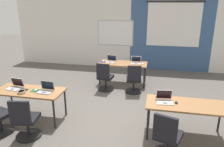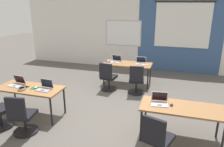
{
  "view_description": "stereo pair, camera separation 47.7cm",
  "coord_description": "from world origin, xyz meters",
  "px_view_note": "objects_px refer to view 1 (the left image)",
  "views": [
    {
      "loc": [
        1.11,
        -4.81,
        2.67
      ],
      "look_at": [
        -0.01,
        0.46,
        0.91
      ],
      "focal_mm": 35.15,
      "sensor_mm": 36.0,
      "label": 1
    },
    {
      "loc": [
        1.57,
        -4.69,
        2.67
      ],
      "look_at": [
        -0.01,
        0.46,
        0.91
      ],
      "focal_mm": 35.15,
      "sensor_mm": 36.0,
      "label": 2
    }
  ],
  "objects_px": {
    "desk_far_center": "(123,65)",
    "mouse_near_right_inner": "(176,102)",
    "chair_near_right_inner": "(167,139)",
    "laptop_near_left_inner": "(46,90)",
    "laptop_far_left": "(111,60)",
    "desk_near_right": "(186,107)",
    "chair_far_right": "(134,81)",
    "snack_bowl": "(22,92)",
    "laptop_far_right": "(136,62)",
    "mouse_near_left_inner": "(36,90)",
    "laptop_near_left_end": "(15,86)",
    "laptop_near_right_inner": "(164,100)",
    "mouse_near_left_end": "(23,89)",
    "mouse_far_left": "(103,61)",
    "desk_near_left": "(29,93)",
    "mouse_far_right": "(143,64)",
    "chair_near_left_inner": "(26,122)",
    "chair_far_left": "(105,79)"
  },
  "relations": [
    {
      "from": "desk_far_center",
      "to": "mouse_near_right_inner",
      "type": "distance_m",
      "value": 3.2
    },
    {
      "from": "chair_near_right_inner",
      "to": "mouse_near_right_inner",
      "type": "bearing_deg",
      "value": -83.97
    },
    {
      "from": "laptop_near_left_inner",
      "to": "laptop_far_left",
      "type": "xyz_separation_m",
      "value": [
        0.9,
        2.86,
        -0.0
      ]
    },
    {
      "from": "desk_near_right",
      "to": "chair_far_right",
      "type": "height_order",
      "value": "chair_far_right"
    },
    {
      "from": "chair_near_right_inner",
      "to": "snack_bowl",
      "type": "bearing_deg",
      "value": 8.3
    },
    {
      "from": "laptop_far_right",
      "to": "chair_far_right",
      "type": "relative_size",
      "value": 0.38
    },
    {
      "from": "mouse_near_left_inner",
      "to": "laptop_near_left_end",
      "type": "height_order",
      "value": "laptop_near_left_end"
    },
    {
      "from": "desk_near_right",
      "to": "laptop_near_right_inner",
      "type": "xyz_separation_m",
      "value": [
        -0.44,
        0.02,
        0.11
      ]
    },
    {
      "from": "laptop_far_left",
      "to": "mouse_near_left_inner",
      "type": "bearing_deg",
      "value": -107.81
    },
    {
      "from": "desk_far_center",
      "to": "mouse_near_left_end",
      "type": "relative_size",
      "value": 15.0
    },
    {
      "from": "desk_far_center",
      "to": "mouse_far_left",
      "type": "xyz_separation_m",
      "value": [
        -0.68,
        0.02,
        0.08
      ]
    },
    {
      "from": "desk_near_left",
      "to": "laptop_near_left_inner",
      "type": "relative_size",
      "value": 4.66
    },
    {
      "from": "desk_near_left",
      "to": "desk_near_right",
      "type": "xyz_separation_m",
      "value": [
        3.5,
        0.0,
        0.0
      ]
    },
    {
      "from": "desk_near_left",
      "to": "laptop_far_left",
      "type": "bearing_deg",
      "value": 65.16
    },
    {
      "from": "mouse_far_right",
      "to": "chair_near_left_inner",
      "type": "relative_size",
      "value": 0.12
    },
    {
      "from": "desk_near_right",
      "to": "laptop_far_left",
      "type": "distance_m",
      "value": 3.6
    },
    {
      "from": "chair_far_left",
      "to": "snack_bowl",
      "type": "distance_m",
      "value": 2.66
    },
    {
      "from": "laptop_near_left_end",
      "to": "chair_far_left",
      "type": "distance_m",
      "value": 2.66
    },
    {
      "from": "laptop_near_left_end",
      "to": "mouse_near_left_end",
      "type": "bearing_deg",
      "value": -11.49
    },
    {
      "from": "mouse_far_right",
      "to": "laptop_near_left_inner",
      "type": "relative_size",
      "value": 0.33
    },
    {
      "from": "snack_bowl",
      "to": "laptop_near_right_inner",
      "type": "bearing_deg",
      "value": 3.89
    },
    {
      "from": "laptop_near_right_inner",
      "to": "mouse_near_right_inner",
      "type": "relative_size",
      "value": 3.61
    },
    {
      "from": "desk_far_center",
      "to": "chair_far_left",
      "type": "relative_size",
      "value": 1.74
    },
    {
      "from": "desk_near_left",
      "to": "mouse_near_left_end",
      "type": "distance_m",
      "value": 0.17
    },
    {
      "from": "desk_far_center",
      "to": "mouse_near_left_inner",
      "type": "height_order",
      "value": "mouse_near_left_inner"
    },
    {
      "from": "desk_far_center",
      "to": "laptop_near_left_end",
      "type": "relative_size",
      "value": 4.47
    },
    {
      "from": "mouse_near_right_inner",
      "to": "mouse_near_left_end",
      "type": "bearing_deg",
      "value": -179.49
    },
    {
      "from": "laptop_near_left_inner",
      "to": "mouse_near_right_inner",
      "type": "relative_size",
      "value": 3.39
    },
    {
      "from": "mouse_near_left_inner",
      "to": "chair_near_right_inner",
      "type": "distance_m",
      "value": 3.08
    },
    {
      "from": "desk_near_left",
      "to": "laptop_far_right",
      "type": "bearing_deg",
      "value": 52.9
    },
    {
      "from": "laptop_near_left_end",
      "to": "mouse_near_right_inner",
      "type": "distance_m",
      "value": 3.69
    },
    {
      "from": "mouse_near_left_inner",
      "to": "laptop_near_left_end",
      "type": "bearing_deg",
      "value": 176.15
    },
    {
      "from": "chair_far_right",
      "to": "laptop_near_left_inner",
      "type": "height_order",
      "value": "laptop_near_left_inner"
    },
    {
      "from": "laptop_far_left",
      "to": "laptop_near_right_inner",
      "type": "height_order",
      "value": "laptop_near_right_inner"
    },
    {
      "from": "laptop_far_right",
      "to": "mouse_near_left_inner",
      "type": "xyz_separation_m",
      "value": [
        -2.01,
        -2.88,
        -0.03
      ]
    },
    {
      "from": "chair_near_right_inner",
      "to": "chair_far_left",
      "type": "bearing_deg",
      "value": -38.57
    },
    {
      "from": "mouse_near_left_end",
      "to": "laptop_near_left_inner",
      "type": "bearing_deg",
      "value": 3.31
    },
    {
      "from": "mouse_near_right_inner",
      "to": "snack_bowl",
      "type": "distance_m",
      "value": 3.37
    },
    {
      "from": "laptop_far_left",
      "to": "laptop_far_right",
      "type": "bearing_deg",
      "value": 5.45
    },
    {
      "from": "laptop_far_right",
      "to": "mouse_near_left_end",
      "type": "relative_size",
      "value": 3.28
    },
    {
      "from": "laptop_near_left_end",
      "to": "laptop_far_left",
      "type": "relative_size",
      "value": 1.02
    },
    {
      "from": "chair_far_right",
      "to": "snack_bowl",
      "type": "relative_size",
      "value": 5.18
    },
    {
      "from": "laptop_far_left",
      "to": "snack_bowl",
      "type": "relative_size",
      "value": 1.98
    },
    {
      "from": "desk_near_left",
      "to": "mouse_near_left_inner",
      "type": "distance_m",
      "value": 0.19
    },
    {
      "from": "laptop_near_left_inner",
      "to": "snack_bowl",
      "type": "xyz_separation_m",
      "value": [
        -0.49,
        -0.19,
        -0.01
      ]
    },
    {
      "from": "desk_near_left",
      "to": "mouse_far_left",
      "type": "height_order",
      "value": "mouse_far_left"
    },
    {
      "from": "laptop_far_right",
      "to": "laptop_near_left_inner",
      "type": "distance_m",
      "value": 3.37
    },
    {
      "from": "chair_near_left_inner",
      "to": "mouse_near_left_end",
      "type": "relative_size",
      "value": 8.63
    },
    {
      "from": "laptop_near_left_inner",
      "to": "mouse_far_left",
      "type": "relative_size",
      "value": 3.43
    },
    {
      "from": "chair_near_left_inner",
      "to": "laptop_far_left",
      "type": "relative_size",
      "value": 2.62
    }
  ]
}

